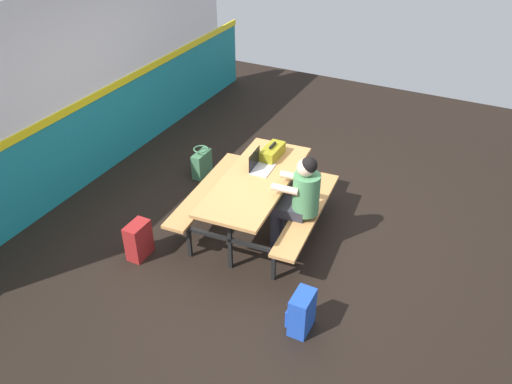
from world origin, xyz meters
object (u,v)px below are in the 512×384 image
picnic_table_main (256,190)px  laptop_silver (260,166)px  toolbox_grey (272,152)px  satchel_spare (138,240)px  student_nearer (299,196)px  backpack_dark (301,312)px  tote_bag_bright (202,163)px

picnic_table_main → laptop_silver: size_ratio=5.64×
laptop_silver → toolbox_grey: (0.32, -0.01, 0.02)m
satchel_spare → student_nearer: bearing=-57.8°
laptop_silver → backpack_dark: bearing=-141.0°
toolbox_grey → tote_bag_bright: bearing=77.9°
laptop_silver → tote_bag_bright: laptop_silver is taller
laptop_silver → tote_bag_bright: 1.46m
picnic_table_main → student_nearer: size_ratio=1.57×
satchel_spare → picnic_table_main: bearing=-43.5°
toolbox_grey → backpack_dark: (-1.74, -1.13, -0.60)m
laptop_silver → student_nearer: bearing=-112.9°
laptop_silver → tote_bag_bright: size_ratio=0.78×
picnic_table_main → satchel_spare: (-1.03, 0.97, -0.36)m
backpack_dark → picnic_table_main: bearing=42.1°
picnic_table_main → backpack_dark: (-1.21, -1.09, -0.36)m
laptop_silver → satchel_spare: size_ratio=0.76×
laptop_silver → toolbox_grey: bearing=-2.2°
backpack_dark → satchel_spare: size_ratio=1.00×
tote_bag_bright → satchel_spare: size_ratio=0.98×
laptop_silver → satchel_spare: laptop_silver is taller
picnic_table_main → toolbox_grey: (0.53, 0.04, 0.24)m
student_nearer → toolbox_grey: 0.85m
toolbox_grey → student_nearer: bearing=-134.1°
picnic_table_main → backpack_dark: size_ratio=4.30×
backpack_dark → tote_bag_bright: 3.08m
picnic_table_main → satchel_spare: 1.46m
tote_bag_bright → satchel_spare: satchel_spare is taller
backpack_dark → student_nearer: bearing=24.6°
student_nearer → backpack_dark: student_nearer is taller
toolbox_grey → satchel_spare: bearing=149.0°
picnic_table_main → tote_bag_bright: bearing=57.8°
student_nearer → tote_bag_bright: size_ratio=2.81×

